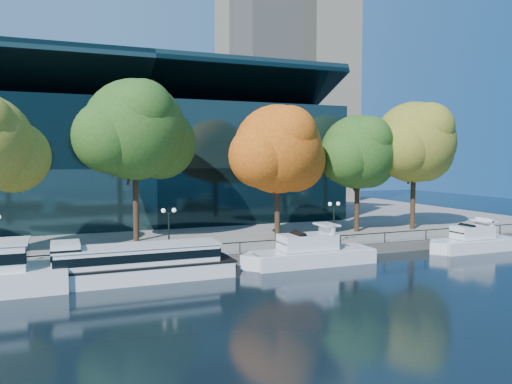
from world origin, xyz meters
name	(u,v)px	position (x,y,z in m)	size (l,w,h in m)	color
ground	(254,273)	(0.00, 0.00, 0.00)	(160.00, 160.00, 0.00)	black
promenade	(164,217)	(0.00, 36.38, 0.50)	(90.00, 67.08, 1.00)	slate
railing	(240,243)	(0.00, 3.25, 1.94)	(88.20, 0.08, 0.99)	black
convention_building	(141,163)	(-4.00, 31.79, 8.51)	(50.00, 24.57, 21.43)	black
office_tower	(284,38)	(28.00, 55.00, 33.02)	(22.50, 22.50, 65.90)	gray
tour_boat	(126,263)	(-9.90, 1.01, 1.37)	(17.01, 3.79, 3.23)	silver
cruiser_near	(308,252)	(5.45, 1.00, 1.09)	(12.11, 3.12, 3.51)	silver
cruiser_far	(472,241)	(23.52, 0.65, 1.03)	(9.96, 2.76, 3.25)	silver
tree_2	(137,132)	(-7.18, 13.06, 11.76)	(12.36, 10.14, 15.92)	black
tree_3	(280,151)	(6.38, 9.13, 9.91)	(11.19, 9.17, 13.58)	black
tree_4	(359,154)	(16.67, 10.44, 9.68)	(10.23, 8.39, 12.96)	black
tree_5	(416,144)	(23.82, 9.77, 10.80)	(11.57, 9.49, 14.63)	black
lamp_1	(169,221)	(-5.90, 4.50, 3.98)	(1.26, 0.36, 4.03)	black
lamp_2	(334,213)	(10.03, 4.50, 3.98)	(1.26, 0.36, 4.03)	black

